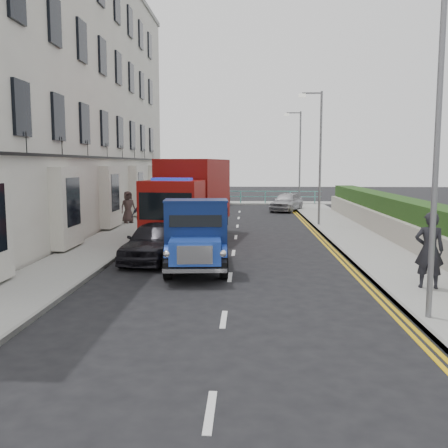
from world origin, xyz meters
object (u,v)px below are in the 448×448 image
Objects in this scene: bedford_lorry at (196,240)px; pedestrian_east_near at (429,250)px; lamp_far at (298,154)px; parked_car_front at (155,241)px; lamp_mid at (318,150)px; red_lorry at (190,197)px; lamp_near at (432,129)px.

bedford_lorry reaches higher than pedestrian_east_near.
parked_car_front is (-6.83, -19.66, -3.32)m from lamp_far.
lamp_mid is 1.46× the size of bedford_lorry.
red_lorry is 5.14m from parked_car_front.
bedford_lorry is (-5.22, -11.48, -2.98)m from lamp_mid.
lamp_near is at bearing -45.43° from bedford_lorry.
red_lorry is at bearing 93.32° from bedford_lorry.
lamp_near reaches higher than parked_car_front.
pedestrian_east_near is (1.00, -13.49, -2.89)m from lamp_mid.
lamp_near and lamp_mid have the same top height.
pedestrian_east_near is (7.14, -8.78, -0.76)m from red_lorry.
red_lorry is 1.75× the size of parked_car_front.
bedford_lorry is 2.45m from parked_car_front.
bedford_lorry is 6.53m from pedestrian_east_near.
lamp_mid is 1.01× the size of red_lorry.
red_lorry is (-0.93, 6.77, 0.85)m from bedford_lorry.
parked_car_front is (-6.83, 6.34, -3.32)m from lamp_near.
bedford_lorry is at bearing -73.42° from red_lorry.
lamp_far is 1.46× the size of bedford_lorry.
red_lorry is at bearing 89.08° from parked_car_front.
parked_car_front is (-1.61, 1.81, -0.34)m from bedford_lorry.
pedestrian_east_near is (6.21, -2.01, 0.09)m from bedford_lorry.
lamp_mid is at bearing 46.25° from red_lorry.
red_lorry is (-6.14, -4.71, -2.13)m from lamp_mid.
lamp_far is 21.08m from parked_car_front.
lamp_far is (0.00, 26.00, 0.00)m from lamp_near.
pedestrian_east_near is at bearing -87.57° from lamp_far.
parked_car_front is (-6.83, -9.66, -3.32)m from lamp_mid.
bedford_lorry is at bearing 139.07° from lamp_near.
lamp_mid is at bearing -72.55° from pedestrian_east_near.
lamp_mid is 10.00m from lamp_far.
lamp_far is at bearing 76.10° from red_lorry.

